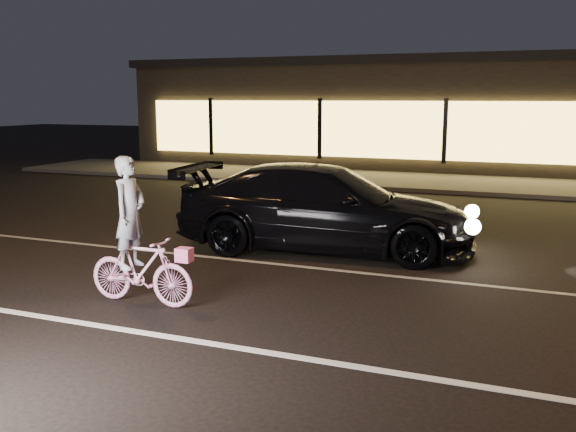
% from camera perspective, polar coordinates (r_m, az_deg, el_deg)
% --- Properties ---
extents(ground, '(90.00, 90.00, 0.00)m').
position_cam_1_polar(ground, '(8.62, -1.20, -7.98)').
color(ground, black).
rests_on(ground, ground).
extents(lane_stripe_near, '(60.00, 0.12, 0.01)m').
position_cam_1_polar(lane_stripe_near, '(7.35, -5.87, -11.36)').
color(lane_stripe_near, silver).
rests_on(lane_stripe_near, ground).
extents(lane_stripe_far, '(60.00, 0.10, 0.01)m').
position_cam_1_polar(lane_stripe_far, '(10.41, 3.13, -4.70)').
color(lane_stripe_far, gray).
rests_on(lane_stripe_far, ground).
extents(sidewalk, '(30.00, 4.00, 0.12)m').
position_cam_1_polar(sidewalk, '(20.94, 12.88, 2.92)').
color(sidewalk, '#383533').
rests_on(sidewalk, ground).
extents(storefront, '(25.40, 8.42, 4.20)m').
position_cam_1_polar(storefront, '(26.69, 15.14, 8.91)').
color(storefront, black).
rests_on(storefront, ground).
extents(cyclist, '(1.58, 0.54, 1.98)m').
position_cam_1_polar(cyclist, '(8.75, -13.21, -3.18)').
color(cyclist, '#D8348E').
rests_on(cyclist, ground).
extents(sedan, '(5.52, 2.74, 1.54)m').
position_cam_1_polar(sedan, '(11.54, 3.33, 0.70)').
color(sedan, black).
rests_on(sedan, ground).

